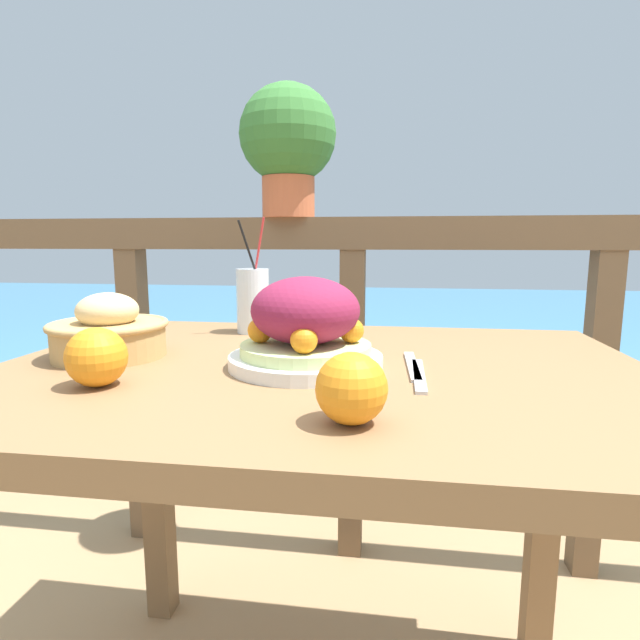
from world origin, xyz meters
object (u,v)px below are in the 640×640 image
object	(u,v)px
potted_plant	(288,141)
drink_glass	(253,300)
salad_plate	(306,328)
bread_basket	(109,332)

from	to	relation	value
potted_plant	drink_glass	bearing A→B (deg)	-90.01
salad_plate	bread_basket	distance (m)	0.35
drink_glass	potted_plant	size ratio (longest dim) A/B	0.68
drink_glass	potted_plant	bearing A→B (deg)	89.99
salad_plate	potted_plant	bearing A→B (deg)	103.86
drink_glass	potted_plant	distance (m)	0.56
salad_plate	drink_glass	world-z (taller)	drink_glass
drink_glass	salad_plate	bearing A→B (deg)	-59.57
drink_glass	bread_basket	world-z (taller)	drink_glass
salad_plate	potted_plant	size ratio (longest dim) A/B	0.67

